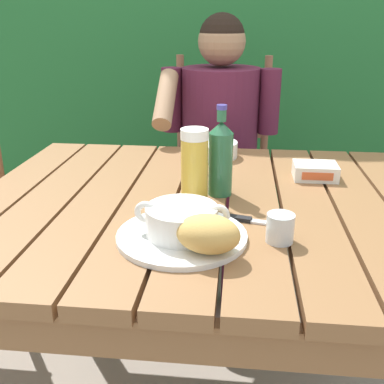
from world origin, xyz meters
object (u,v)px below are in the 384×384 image
Objects in this scene: diner_bowl at (214,149)px; soup_bowl at (182,220)px; person_eating at (218,139)px; beer_glass at (194,165)px; bread_roll at (208,234)px; butter_tub at (315,171)px; beer_bottle at (221,157)px; serving_plate at (182,236)px; chair_near_diner at (220,172)px; table_knife at (250,220)px; water_glass_small at (280,228)px.

soup_bowl is at bearing -93.04° from diner_bowl.
beer_glass is (-0.03, -0.75, 0.12)m from person_eating.
bread_roll is 1.15× the size of butter_tub.
beer_bottle is 1.92× the size of butter_tub.
serving_plate is 1.49× the size of beer_glass.
chair_near_diner is 1.10m from table_knife.
beer_bottle reaches higher than bread_roll.
table_knife is at bearing -82.20° from person_eating.
serving_plate is (-0.03, -1.17, 0.25)m from chair_near_diner.
person_eating is (-0.00, -0.20, 0.21)m from chair_near_diner.
diner_bowl is (-0.04, 0.35, -0.08)m from beer_bottle.
diner_bowl is (0.03, 0.62, 0.02)m from serving_plate.
chair_near_diner reaches higher than water_glass_small.
butter_tub is 0.38m from table_knife.
table_knife is (-0.06, 0.09, -0.03)m from water_glass_small.
soup_bowl is (-0.03, -1.17, 0.29)m from chair_near_diner.
butter_tub is 0.86× the size of table_knife.
chair_near_diner is 0.29m from person_eating.
soup_bowl is at bearing -91.30° from beer_glass.
diner_bowl is (-0.31, 0.19, 0.00)m from butter_tub.
beer_bottle is at bearing 118.07° from water_glass_small.
soup_bowl is 1.63× the size of butter_tub.
beer_glass reaches higher than table_knife.
serving_plate is at bearing -91.30° from beer_glass.
person_eating is 8.27× the size of bread_roll.
beer_glass is (0.01, 0.22, 0.05)m from soup_bowl.
table_knife is (0.12, -1.07, 0.25)m from chair_near_diner.
beer_glass is at bearing -141.68° from beer_bottle.
bread_roll is 0.17m from water_glass_small.
beer_glass is at bearing -91.92° from person_eating.
water_glass_small is (0.14, -0.26, -0.07)m from beer_bottle.
table_knife is at bearing -77.46° from diner_bowl.
chair_near_diner is 8.07× the size of butter_tub.
table_knife is 0.53m from diner_bowl.
bread_roll is 0.30m from beer_glass.
butter_tub is at bearing 72.31° from water_glass_small.
beer_glass reaches higher than serving_plate.
person_eating is 5.85× the size of soup_bowl.
beer_bottle is at bearing -87.67° from chair_near_diner.
table_knife is at bearing -83.79° from chair_near_diner.
water_glass_small is at bearing 2.30° from serving_plate.
person_eating reaches higher than beer_glass.
beer_bottle is (0.04, -0.89, 0.35)m from chair_near_diner.
butter_tub is at bearing 31.42° from beer_glass.
beer_glass is at bearing -91.70° from chair_near_diner.
water_glass_small is at bearing -107.69° from butter_tub.
beer_glass reaches higher than bread_roll.
bread_roll is (0.03, -1.24, 0.29)m from chair_near_diner.
person_eating reaches higher than serving_plate.
chair_near_diner is at bearing 92.33° from beer_bottle.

